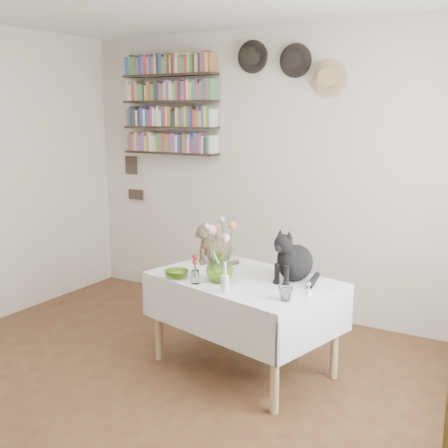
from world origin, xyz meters
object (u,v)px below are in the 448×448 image
Objects in this scene: dining_table at (244,301)px; black_cat at (296,253)px; tabby_cat at (219,242)px; bookshelf_unit at (170,106)px; flower_vase at (220,268)px.

dining_table is 0.49m from black_cat.
black_cat reaches higher than tabby_cat.
dining_table is at bearing -143.29° from black_cat.
dining_table is 1.39× the size of bookshelf_unit.
tabby_cat is 1.68× the size of flower_vase.
black_cat is 1.93× the size of flower_vase.
dining_table is 7.22× the size of flower_vase.
bookshelf_unit is (-1.74, 1.00, 0.99)m from black_cat.
bookshelf_unit reaches higher than flower_vase.
tabby_cat is at bearing -176.31° from black_cat.
dining_table is 0.32m from flower_vase.
dining_table is 2.26m from bookshelf_unit.
tabby_cat is (-0.35, 0.26, 0.33)m from dining_table.
black_cat is (0.67, -0.12, 0.02)m from tabby_cat.
dining_table is 0.54m from tabby_cat.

